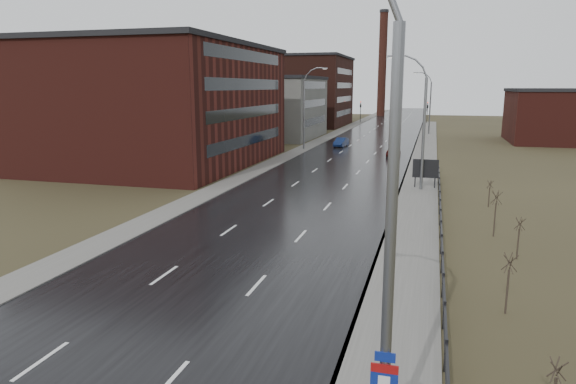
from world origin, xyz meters
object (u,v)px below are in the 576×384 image
Objects in this scene: streetlight_main at (375,220)px; billboard at (425,169)px; car_near at (341,143)px; car_far at (393,152)px.

streetlight_main reaches higher than billboard.
billboard is at bearing -61.49° from car_near.
streetlight_main is 65.64m from car_near.
car_far is (8.24, -8.62, -0.02)m from car_near.
billboard is 21.39m from car_far.
car_near is at bearing 112.93° from billboard.
streetlight_main is 4.57× the size of billboard.
car_near is 11.93m from car_far.
billboard is at bearing 88.97° from streetlight_main.
car_near is 1.06× the size of car_far.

